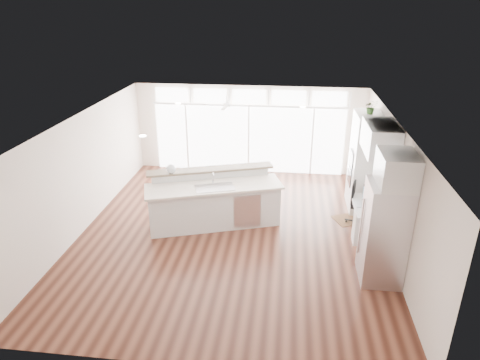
# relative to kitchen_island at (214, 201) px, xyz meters

# --- Properties ---
(floor) EXTENTS (7.00, 8.00, 0.02)m
(floor) POSITION_rel_kitchen_island_xyz_m (0.46, -0.36, -0.65)
(floor) COLOR #3A1B12
(floor) RESTS_ON ground
(ceiling) EXTENTS (7.00, 8.00, 0.02)m
(ceiling) POSITION_rel_kitchen_island_xyz_m (0.46, -0.36, 2.06)
(ceiling) COLOR white
(ceiling) RESTS_ON wall_back
(wall_back) EXTENTS (7.00, 0.04, 2.70)m
(wall_back) POSITION_rel_kitchen_island_xyz_m (0.46, 3.64, 0.71)
(wall_back) COLOR silver
(wall_back) RESTS_ON floor
(wall_front) EXTENTS (7.00, 0.04, 2.70)m
(wall_front) POSITION_rel_kitchen_island_xyz_m (0.46, -4.36, 0.71)
(wall_front) COLOR silver
(wall_front) RESTS_ON floor
(wall_left) EXTENTS (0.04, 8.00, 2.70)m
(wall_left) POSITION_rel_kitchen_island_xyz_m (-3.04, -0.36, 0.71)
(wall_left) COLOR silver
(wall_left) RESTS_ON floor
(wall_right) EXTENTS (0.04, 8.00, 2.70)m
(wall_right) POSITION_rel_kitchen_island_xyz_m (3.96, -0.36, 0.71)
(wall_right) COLOR silver
(wall_right) RESTS_ON floor
(glass_wall) EXTENTS (5.80, 0.06, 2.08)m
(glass_wall) POSITION_rel_kitchen_island_xyz_m (0.46, 3.58, 0.41)
(glass_wall) COLOR white
(glass_wall) RESTS_ON wall_back
(transom_row) EXTENTS (5.90, 0.06, 0.40)m
(transom_row) POSITION_rel_kitchen_island_xyz_m (0.46, 3.58, 1.74)
(transom_row) COLOR white
(transom_row) RESTS_ON wall_back
(desk_window) EXTENTS (0.04, 0.85, 0.85)m
(desk_window) POSITION_rel_kitchen_island_xyz_m (3.92, -0.06, 0.91)
(desk_window) COLOR white
(desk_window) RESTS_ON wall_right
(ceiling_fan) EXTENTS (1.16, 1.16, 0.32)m
(ceiling_fan) POSITION_rel_kitchen_island_xyz_m (-0.04, 2.44, 1.84)
(ceiling_fan) COLOR white
(ceiling_fan) RESTS_ON ceiling
(recessed_lights) EXTENTS (3.40, 3.00, 0.02)m
(recessed_lights) POSITION_rel_kitchen_island_xyz_m (0.46, -0.16, 2.04)
(recessed_lights) COLOR white
(recessed_lights) RESTS_ON ceiling
(oven_cabinet) EXTENTS (0.64, 1.20, 2.50)m
(oven_cabinet) POSITION_rel_kitchen_island_xyz_m (3.63, 1.44, 0.61)
(oven_cabinet) COLOR white
(oven_cabinet) RESTS_ON floor
(desk_nook) EXTENTS (0.72, 1.30, 0.76)m
(desk_nook) POSITION_rel_kitchen_island_xyz_m (3.59, -0.06, -0.26)
(desk_nook) COLOR white
(desk_nook) RESTS_ON floor
(upper_cabinets) EXTENTS (0.64, 1.30, 0.64)m
(upper_cabinets) POSITION_rel_kitchen_island_xyz_m (3.63, -0.06, 1.71)
(upper_cabinets) COLOR white
(upper_cabinets) RESTS_ON wall_right
(refrigerator) EXTENTS (0.76, 0.90, 2.00)m
(refrigerator) POSITION_rel_kitchen_island_xyz_m (3.57, -1.71, 0.36)
(refrigerator) COLOR silver
(refrigerator) RESTS_ON floor
(fridge_cabinet) EXTENTS (0.64, 0.90, 0.60)m
(fridge_cabinet) POSITION_rel_kitchen_island_xyz_m (3.63, -1.71, 1.66)
(fridge_cabinet) COLOR white
(fridge_cabinet) RESTS_ON wall_right
(framed_photos) EXTENTS (0.06, 0.22, 0.80)m
(framed_photos) POSITION_rel_kitchen_island_xyz_m (3.92, 0.56, 0.76)
(framed_photos) COLOR black
(framed_photos) RESTS_ON wall_right
(kitchen_island) EXTENTS (3.42, 2.17, 1.27)m
(kitchen_island) POSITION_rel_kitchen_island_xyz_m (0.00, 0.00, 0.00)
(kitchen_island) COLOR white
(kitchen_island) RESTS_ON floor
(rug) EXTENTS (0.99, 0.88, 0.01)m
(rug) POSITION_rel_kitchen_island_xyz_m (3.33, 0.66, -0.63)
(rug) COLOR #3B2212
(rug) RESTS_ON floor
(office_chair) EXTENTS (0.67, 0.64, 1.07)m
(office_chair) POSITION_rel_kitchen_island_xyz_m (3.49, 0.41, -0.10)
(office_chair) COLOR black
(office_chair) RESTS_ON floor
(fishbowl) EXTENTS (0.28, 0.28, 0.22)m
(fishbowl) POSITION_rel_kitchen_island_xyz_m (-1.03, 0.08, 0.75)
(fishbowl) COLOR silver
(fishbowl) RESTS_ON kitchen_island
(monitor) EXTENTS (0.16, 0.52, 0.43)m
(monitor) POSITION_rel_kitchen_island_xyz_m (3.51, -0.06, 0.34)
(monitor) COLOR black
(monitor) RESTS_ON desk_nook
(keyboard) EXTENTS (0.12, 0.30, 0.01)m
(keyboard) POSITION_rel_kitchen_island_xyz_m (3.34, -0.06, 0.13)
(keyboard) COLOR silver
(keyboard) RESTS_ON desk_nook
(potted_plant) EXTENTS (0.34, 0.37, 0.26)m
(potted_plant) POSITION_rel_kitchen_island_xyz_m (3.63, 1.44, 1.99)
(potted_plant) COLOR #386129
(potted_plant) RESTS_ON oven_cabinet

